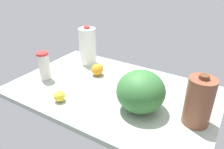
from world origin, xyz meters
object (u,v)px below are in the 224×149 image
Objects in this scene: orange_loose at (97,70)px; lemon_far_back at (59,96)px; tumbler_cup at (44,66)px; chocolate_milk_jug at (199,101)px; milk_jug at (88,46)px; watermelon at (141,91)px.

orange_loose is 1.26× the size of lemon_far_back.
orange_loose is (-25.23, -22.14, -5.29)cm from tumbler_cup.
tumbler_cup is at bearing 4.07° from chocolate_milk_jug.
tumbler_cup is at bearing 41.27° from orange_loose.
orange_loose is (67.30, -15.57, -7.88)cm from chocolate_milk_jug.
milk_jug is at bearing -36.43° from orange_loose.
watermelon is 1.33× the size of tumbler_cup.
lemon_far_back is (67.01, 20.53, -8.71)cm from chocolate_milk_jug.
watermelon is 3.90× the size of lemon_far_back.
watermelon is at bearing -157.80° from lemon_far_back.
lemon_far_back is (-17.12, 48.52, -10.22)cm from milk_jug.
orange_loose is (40.47, -19.70, -6.66)cm from watermelon.
lemon_far_back is (40.19, 16.40, -7.49)cm from watermelon.
lemon_far_back is (-25.52, 13.95, -6.12)cm from tumbler_cup.
chocolate_milk_jug is 69.52cm from orange_loose.
milk_jug reaches higher than orange_loose.
milk_jug is (84.12, -27.99, 1.51)cm from chocolate_milk_jug.
watermelon is at bearing 8.76° from chocolate_milk_jug.
orange_loose is at bearing -138.73° from tumbler_cup.
milk_jug is at bearing -18.40° from chocolate_milk_jug.
milk_jug is at bearing -29.27° from watermelon.
lemon_far_back is at bearing 90.46° from orange_loose.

